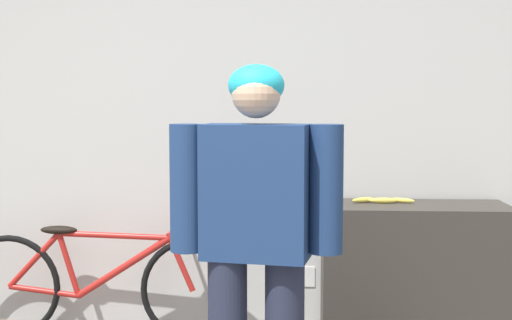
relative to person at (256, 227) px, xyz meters
The scene contains 5 objects.
wall_back 1.41m from the person, 103.56° to the left, with size 8.00×0.07×2.60m.
side_shelf 1.39m from the person, 51.38° to the left, with size 1.02×0.46×0.83m.
person is the anchor object (origin of this frame).
bicycle 1.57m from the person, 131.89° to the left, with size 1.71×0.46×0.69m.
banana 1.25m from the person, 59.19° to the left, with size 0.36×0.09×0.03m.
Camera 1 is at (0.49, -1.88, 1.41)m, focal length 50.00 mm.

